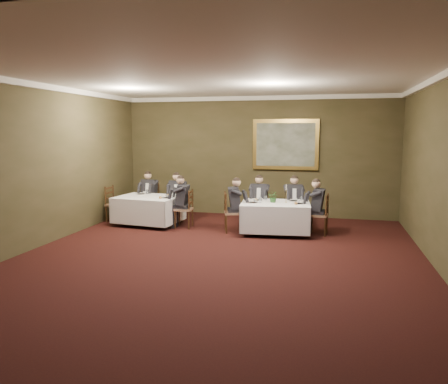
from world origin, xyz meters
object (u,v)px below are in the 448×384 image
at_px(diner_main_endright, 319,214).
at_px(diner_sec_backright, 178,202).
at_px(diner_main_backright, 293,207).
at_px(chair_main_endright, 319,223).
at_px(diner_sec_endright, 184,208).
at_px(table_second, 149,208).
at_px(chair_main_endleft, 233,221).
at_px(candlestick, 286,196).
at_px(chair_sec_endright, 184,217).
at_px(centerpiece, 274,196).
at_px(painting, 285,145).
at_px(chair_main_backright, 293,216).
at_px(diner_main_backleft, 259,206).
at_px(diner_main_endleft, 233,212).
at_px(chair_sec_backleft, 150,208).
at_px(chair_sec_backright, 178,210).
at_px(chair_main_backleft, 259,215).
at_px(table_main, 275,215).
at_px(chair_sec_endleft, 116,212).
at_px(diner_sec_backleft, 150,200).

relative_size(diner_main_endright, diner_sec_backright, 1.00).
height_order(diner_main_backright, chair_main_endright, diner_main_backright).
bearing_deg(diner_sec_endright, table_second, 79.91).
bearing_deg(table_second, chair_main_endleft, -7.49).
distance_m(chair_main_endleft, candlestick, 1.46).
bearing_deg(chair_sec_endright, centerpiece, -95.16).
bearing_deg(diner_main_backright, diner_sec_endright, 2.97).
distance_m(diner_main_endright, painting, 2.84).
distance_m(table_second, chair_main_backright, 3.84).
height_order(chair_main_endleft, centerpiece, centerpiece).
height_order(table_second, diner_main_backright, diner_main_backright).
relative_size(diner_main_backleft, diner_main_endleft, 1.00).
xyz_separation_m(chair_sec_backleft, chair_sec_backright, (0.88, -0.10, 0.00)).
height_order(chair_sec_backleft, diner_sec_endright, diner_sec_endright).
bearing_deg(chair_main_backleft, table_main, 121.68).
xyz_separation_m(chair_sec_endright, centerpiece, (2.32, -0.07, 0.63)).
height_order(table_main, diner_sec_backright, diner_sec_backright).
height_order(diner_main_backleft, chair_main_endleft, diner_main_backleft).
height_order(chair_main_endleft, diner_sec_backright, diner_sec_backright).
bearing_deg(chair_main_endleft, diner_main_endleft, 90.00).
relative_size(chair_sec_backleft, diner_sec_endright, 0.74).
height_order(diner_sec_backright, chair_sec_endleft, diner_sec_backright).
relative_size(diner_main_backleft, chair_main_endright, 1.35).
distance_m(table_second, chair_sec_endright, 1.06).
distance_m(chair_main_backleft, centerpiece, 1.11).
relative_size(table_second, diner_sec_backleft, 1.34).
bearing_deg(chair_sec_backleft, diner_sec_backright, 178.77).
bearing_deg(diner_sec_backright, diner_main_backleft, 173.46).
bearing_deg(chair_main_endright, diner_sec_backleft, 84.45).
height_order(table_second, diner_main_backleft, diner_main_backleft).
distance_m(diner_main_endleft, chair_sec_endleft, 3.46).
bearing_deg(diner_sec_backleft, diner_sec_backright, 179.52).
distance_m(chair_sec_backleft, centerpiece, 3.92).
relative_size(diner_main_endright, painting, 0.71).
bearing_deg(centerpiece, diner_main_endleft, -173.33).
bearing_deg(chair_main_endright, candlestick, 97.94).
height_order(chair_sec_endright, candlestick, candlestick).
bearing_deg(chair_main_endleft, table_second, -114.53).
distance_m(diner_main_backleft, chair_sec_endright, 2.00).
distance_m(table_main, diner_sec_backleft, 3.92).
relative_size(diner_main_endleft, centerpiece, 4.64).
height_order(chair_main_backleft, diner_sec_endright, diner_sec_endright).
xyz_separation_m(chair_sec_backleft, diner_sec_backleft, (-0.00, -0.01, 0.23)).
bearing_deg(chair_sec_endright, diner_sec_backright, 25.71).
height_order(chair_main_endright, candlestick, candlestick).
xyz_separation_m(diner_sec_backright, chair_sec_endright, (0.50, -0.90, -0.23)).
xyz_separation_m(chair_main_backleft, diner_sec_backright, (-2.35, 0.18, 0.23)).
relative_size(chair_main_backleft, chair_sec_backleft, 1.00).
distance_m(chair_main_endleft, diner_main_endleft, 0.23).
height_order(chair_sec_backright, diner_sec_backright, diner_sec_backright).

